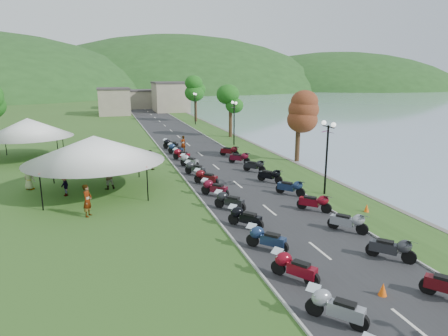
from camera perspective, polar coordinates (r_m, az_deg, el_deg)
road at (r=47.04m, az=-5.14°, el=3.36°), size 7.00×120.00×0.02m
hills_backdrop at (r=205.73m, az=-14.57°, el=10.75°), size 360.00×120.00×76.00m
far_building at (r=90.84m, az=-12.40°, el=9.55°), size 18.00×16.00×5.00m
moto_row_left at (r=24.44m, az=0.73°, el=-4.82°), size 2.60×43.95×1.10m
moto_row_right at (r=26.28m, az=10.88°, el=-3.74°), size 2.60×33.03×1.10m
vendor_tent_main at (r=29.27m, az=-17.86°, el=0.55°), size 6.37×6.37×4.00m
vendor_tent_side at (r=42.92m, az=-26.03°, el=3.77°), size 5.43×5.43×4.00m
tree_lakeside at (r=38.10m, az=10.60°, el=6.55°), size 2.72×2.72×7.55m
pedestrian_a at (r=24.92m, az=-18.76°, el=-6.53°), size 0.75×0.85×1.93m
pedestrian_b at (r=30.16m, az=-16.16°, el=-2.89°), size 1.03×0.74×1.91m
pedestrian_c at (r=29.44m, az=-21.70°, el=-3.72°), size 0.78×1.07×1.53m
traffic_cone_near at (r=16.81m, az=21.75°, el=-15.82°), size 0.34×0.34×0.53m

